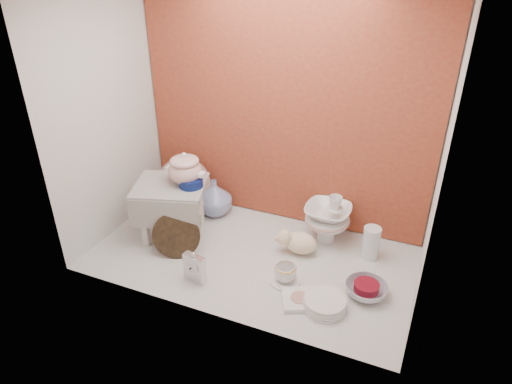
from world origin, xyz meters
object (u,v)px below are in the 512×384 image
floral_platter (184,183)px  mantel_clock (195,267)px  porcelain_tower (327,217)px  gold_rim_teacup (285,273)px  step_stool (172,210)px  crystal_bowl (366,290)px  plush_pig (300,243)px  soup_tureen (185,168)px  blue_white_vase (214,197)px  dinner_plate_stack (325,303)px

floral_platter → mantel_clock: (0.45, -0.66, -0.08)m
floral_platter → porcelain_tower: bearing=-0.7°
gold_rim_teacup → step_stool: bearing=168.7°
mantel_clock → crystal_bowl: mantel_clock is taller
step_stool → plush_pig: bearing=-9.0°
floral_platter → plush_pig: bearing=-13.1°
soup_tureen → plush_pig: (0.69, 0.07, -0.38)m
gold_rim_teacup → porcelain_tower: (0.09, 0.47, 0.10)m
floral_platter → blue_white_vase: bearing=-1.6°
soup_tureen → mantel_clock: (0.25, -0.38, -0.36)m
step_stool → dinner_plate_stack: step_stool is taller
soup_tureen → dinner_plate_stack: 1.08m
step_stool → porcelain_tower: step_stool is taller
step_stool → gold_rim_teacup: bearing=-29.2°
floral_platter → blue_white_vase: 0.23m
floral_platter → blue_white_vase: (0.23, -0.01, -0.05)m
dinner_plate_stack → blue_white_vase: bearing=147.3°
porcelain_tower → floral_platter: bearing=179.3°
mantel_clock → plush_pig: mantel_clock is taller
soup_tureen → plush_pig: soup_tureen is taller
step_stool → blue_white_vase: bearing=52.5°
gold_rim_teacup → porcelain_tower: size_ratio=0.38×
soup_tureen → gold_rim_teacup: 0.83m
soup_tureen → plush_pig: 0.79m
blue_white_vase → step_stool: bearing=-109.6°
dinner_plate_stack → crystal_bowl: crystal_bowl is taller
plush_pig → dinner_plate_stack: 0.47m
soup_tureen → porcelain_tower: soup_tureen is taller
plush_pig → soup_tureen: bearing=-170.7°
soup_tureen → blue_white_vase: (0.03, 0.27, -0.33)m
plush_pig → gold_rim_teacup: bearing=-84.7°
floral_platter → porcelain_tower: (0.99, -0.01, -0.02)m
soup_tureen → step_stool: bearing=-147.4°
soup_tureen → porcelain_tower: (0.79, 0.26, -0.29)m
dinner_plate_stack → porcelain_tower: (-0.16, 0.58, 0.12)m
floral_platter → gold_rim_teacup: (0.89, -0.48, -0.12)m
step_stool → soup_tureen: 0.29m
plush_pig → gold_rim_teacup: (0.01, -0.28, -0.01)m
dinner_plate_stack → porcelain_tower: size_ratio=0.72×
floral_platter → porcelain_tower: 0.99m
step_stool → soup_tureen: soup_tureen is taller
mantel_clock → porcelain_tower: porcelain_tower is taller
soup_tureen → blue_white_vase: bearing=82.8°
gold_rim_teacup → dinner_plate_stack: 0.27m
plush_pig → floral_platter: bearing=170.4°
step_stool → soup_tureen: (0.08, 0.05, 0.27)m
soup_tureen → crystal_bowl: (1.12, -0.14, -0.41)m
gold_rim_teacup → floral_platter: bearing=151.6°
floral_platter → plush_pig: (0.88, -0.21, -0.10)m
blue_white_vase → plush_pig: bearing=-16.9°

